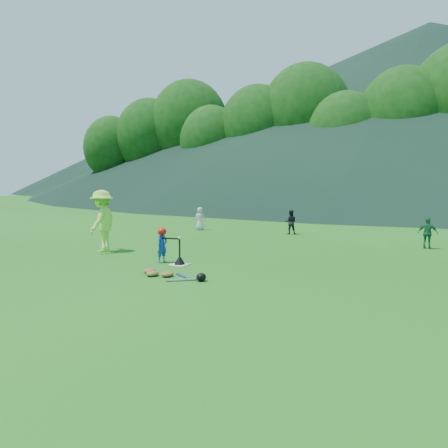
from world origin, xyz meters
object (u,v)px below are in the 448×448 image
fielder_a (200,219)px  equipment_pile (167,274)px  home_plate (180,265)px  batter_child (162,246)px  fielder_c (428,233)px  fielder_b (291,222)px  batting_tee (180,260)px  adult_coach (102,221)px

fielder_a → equipment_pile: fielder_a is taller
equipment_pile → fielder_a: bearing=117.3°
home_plate → equipment_pile: equipment_pile is taller
batter_child → fielder_c: (6.29, 6.30, 0.05)m
home_plate → batter_child: size_ratio=0.48×
fielder_b → batting_tee: size_ratio=1.53×
batter_child → equipment_pile: 1.92m
fielder_b → fielder_c: (5.46, -1.73, 0.01)m
home_plate → fielder_a: 8.69m
batting_tee → fielder_c: bearing=48.3°
fielder_c → equipment_pile: (-5.09, -7.74, -0.46)m
fielder_a → fielder_b: (4.29, 0.44, -0.01)m
adult_coach → batting_tee: (3.48, -0.73, -0.86)m
fielder_a → adult_coach: bearing=61.5°
fielder_b → fielder_c: size_ratio=0.99×
batter_child → fielder_a: bearing=33.2°
home_plate → batting_tee: (0.00, 0.00, 0.12)m
home_plate → batting_tee: size_ratio=0.66×
batting_tee → adult_coach: bearing=168.2°
adult_coach → batting_tee: size_ratio=2.91×
adult_coach → equipment_pile: size_ratio=1.10×
equipment_pile → fielder_b: bearing=92.2°
fielder_c → batting_tee: 8.53m
batter_child → fielder_a: fielder_a is taller
home_plate → fielder_c: fielder_c is taller
home_plate → equipment_pile: size_ratio=0.25×
fielder_a → fielder_c: (9.74, -1.29, -0.00)m
batter_child → fielder_b: bearing=2.8°
fielder_a → fielder_c: 9.83m
home_plate → fielder_b: fielder_b is taller
adult_coach → batter_child: bearing=60.2°
home_plate → batter_child: (-0.63, 0.06, 0.46)m
batter_child → equipment_pile: (1.20, -1.44, -0.41)m
batter_child → adult_coach: bearing=85.7°
batter_child → adult_coach: (-2.85, 0.66, 0.52)m
home_plate → fielder_a: bearing=118.0°
adult_coach → equipment_pile: 4.66m
home_plate → fielder_b: 8.11m
batter_child → fielder_c: fielder_c is taller
home_plate → equipment_pile: bearing=-67.2°
adult_coach → fielder_b: adult_coach is taller
batting_tee → home_plate: bearing=0.0°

